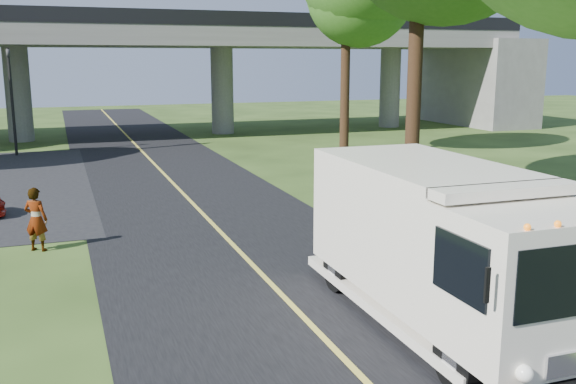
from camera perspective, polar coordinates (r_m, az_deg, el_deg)
name	(u,v)px	position (r m, az deg, el deg)	size (l,w,h in m)	color
ground	(356,372)	(10.18, 6.02, -15.65)	(120.00, 120.00, 0.00)	#283D15
road	(208,220)	(19.13, -7.10, -2.47)	(7.00, 90.00, 0.02)	black
lane_line	(208,219)	(19.12, -7.10, -2.41)	(0.12, 90.00, 0.01)	gold
overpass	(124,61)	(40.31, -14.38, 11.21)	(54.00, 10.00, 7.30)	slate
traffic_signal	(11,90)	(34.20, -23.39, 8.31)	(0.18, 0.22, 5.20)	black
step_van	(443,242)	(11.56, 13.63, -4.31)	(2.55, 6.79, 2.84)	silver
pedestrian	(36,219)	(16.99, -21.49, -2.27)	(0.59, 0.38, 1.61)	gray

